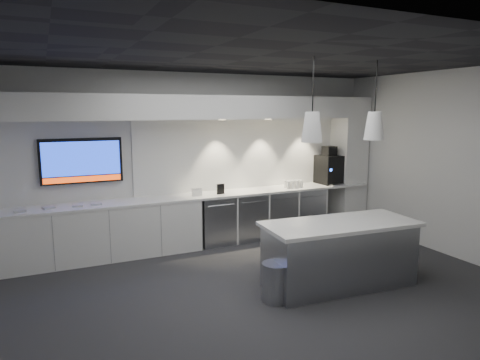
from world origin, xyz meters
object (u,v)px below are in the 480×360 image
wall_tv (82,161)px  island (339,254)px  bin (276,282)px  coffee_machine (329,168)px

wall_tv → island: bearing=-42.3°
island → bin: bearing=-172.1°
coffee_machine → island: bearing=-125.8°
island → coffee_machine: 3.05m
bin → coffee_machine: 3.79m
bin → island: bearing=3.9°
wall_tv → coffee_machine: wall_tv is taller
island → coffee_machine: coffee_machine is taller
island → coffee_machine: bearing=60.8°
coffee_machine → wall_tv: bearing=174.4°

